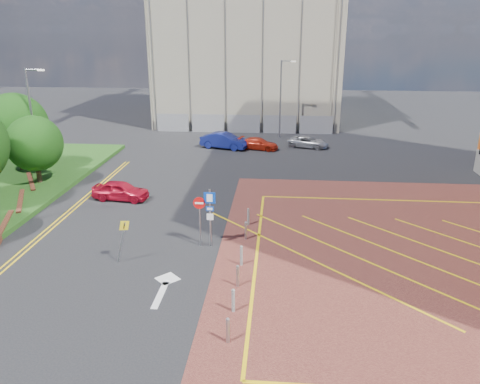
# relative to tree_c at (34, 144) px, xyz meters

# --- Properties ---
(ground) EXTENTS (140.00, 140.00, 0.00)m
(ground) POSITION_rel_tree_c_xyz_m (13.50, -10.00, -3.19)
(ground) COLOR black
(ground) RESTS_ON ground
(retaining_wall) EXTENTS (6.06, 20.33, 0.40)m
(retaining_wall) POSITION_rel_tree_c_xyz_m (1.70, -8.00, -2.99)
(retaining_wall) COLOR brown
(retaining_wall) RESTS_ON ground
(tree_c) EXTENTS (4.00, 4.00, 4.90)m
(tree_c) POSITION_rel_tree_c_xyz_m (0.00, 0.00, 0.00)
(tree_c) COLOR #3D2B1C
(tree_c) RESTS_ON grass_bed
(tree_d) EXTENTS (5.00, 5.00, 6.08)m
(tree_d) POSITION_rel_tree_c_xyz_m (-3.00, 3.00, 0.68)
(tree_d) COLOR #3D2B1C
(tree_d) RESTS_ON grass_bed
(lamp_left_far) EXTENTS (1.53, 0.16, 8.00)m
(lamp_left_far) POSITION_rel_tree_c_xyz_m (-0.92, 2.00, 1.47)
(lamp_left_far) COLOR #9EA0A8
(lamp_left_far) RESTS_ON grass_bed
(lamp_back) EXTENTS (1.53, 0.16, 8.00)m
(lamp_back) POSITION_rel_tree_c_xyz_m (17.58, 18.00, 1.17)
(lamp_back) COLOR #9EA0A8
(lamp_back) RESTS_ON ground
(sign_cluster) EXTENTS (1.17, 0.12, 3.20)m
(sign_cluster) POSITION_rel_tree_c_xyz_m (13.80, -9.02, -1.24)
(sign_cluster) COLOR #9EA0A8
(sign_cluster) RESTS_ON ground
(warning_sign) EXTENTS (0.73, 0.41, 2.25)m
(warning_sign) POSITION_rel_tree_c_xyz_m (10.01, -11.19, -1.76)
(warning_sign) COLOR #9EA0A8
(warning_sign) RESTS_ON ground
(bollard_row) EXTENTS (0.14, 11.14, 0.90)m
(bollard_row) POSITION_rel_tree_c_xyz_m (15.80, -11.67, -2.72)
(bollard_row) COLOR #9EA0A8
(bollard_row) RESTS_ON forecourt
(construction_building) EXTENTS (21.20, 19.20, 22.00)m
(construction_building) POSITION_rel_tree_c_xyz_m (13.50, 30.00, 7.81)
(construction_building) COLOR #A09783
(construction_building) RESTS_ON ground
(construction_fence) EXTENTS (21.60, 0.06, 2.00)m
(construction_fence) POSITION_rel_tree_c_xyz_m (14.50, 20.00, -2.19)
(construction_fence) COLOR gray
(construction_fence) RESTS_ON ground
(car_red_left) EXTENTS (3.92, 1.90, 1.29)m
(car_red_left) POSITION_rel_tree_c_xyz_m (6.90, -2.35, -2.55)
(car_red_left) COLOR red
(car_red_left) RESTS_ON ground
(car_blue_back) EXTENTS (4.89, 2.90, 1.52)m
(car_blue_back) POSITION_rel_tree_c_xyz_m (12.21, 12.59, -2.43)
(car_blue_back) COLOR navy
(car_blue_back) RESTS_ON ground
(car_red_back) EXTENTS (4.09, 2.44, 1.11)m
(car_red_back) POSITION_rel_tree_c_xyz_m (15.52, 12.49, -2.64)
(car_red_back) COLOR #B2210F
(car_red_back) RESTS_ON ground
(car_silver_back) EXTENTS (4.25, 2.81, 1.08)m
(car_silver_back) POSITION_rel_tree_c_xyz_m (20.32, 13.67, -2.65)
(car_silver_back) COLOR #B4B5BC
(car_silver_back) RESTS_ON ground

